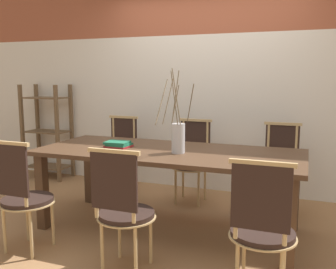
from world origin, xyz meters
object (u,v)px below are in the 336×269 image
object	(u,v)px
chair_far_center	(280,166)
book_stack	(118,144)
dining_table	(168,160)
chair_near_center	(262,226)
shelving_rack	(47,132)
vase_centerpiece	(178,137)

from	to	relation	value
chair_far_center	book_stack	world-z (taller)	chair_far_center
dining_table	chair_near_center	world-z (taller)	chair_near_center
chair_near_center	shelving_rack	xyz separation A→B (m)	(-3.29, 2.04, 0.16)
chair_near_center	chair_far_center	xyz separation A→B (m)	(-0.01, 1.76, 0.00)
chair_near_center	chair_far_center	bearing A→B (deg)	90.37
dining_table	shelving_rack	size ratio (longest dim) A/B	1.84
dining_table	shelving_rack	world-z (taller)	shelving_rack
chair_near_center	chair_far_center	world-z (taller)	same
chair_near_center	chair_far_center	distance (m)	1.76
chair_near_center	vase_centerpiece	distance (m)	1.24
chair_far_center	vase_centerpiece	distance (m)	1.35
chair_near_center	shelving_rack	size ratio (longest dim) A/B	0.71
book_stack	chair_far_center	bearing A→B (deg)	31.75
shelving_rack	dining_table	bearing A→B (deg)	-26.68
dining_table	chair_far_center	xyz separation A→B (m)	(0.97, 0.88, -0.18)
chair_far_center	dining_table	bearing A→B (deg)	42.31
chair_far_center	shelving_rack	bearing A→B (deg)	-4.86
chair_near_center	shelving_rack	bearing A→B (deg)	148.17
chair_near_center	book_stack	world-z (taller)	chair_near_center
vase_centerpiece	book_stack	world-z (taller)	vase_centerpiece
dining_table	chair_near_center	size ratio (longest dim) A/B	2.57
chair_near_center	book_stack	distance (m)	1.74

